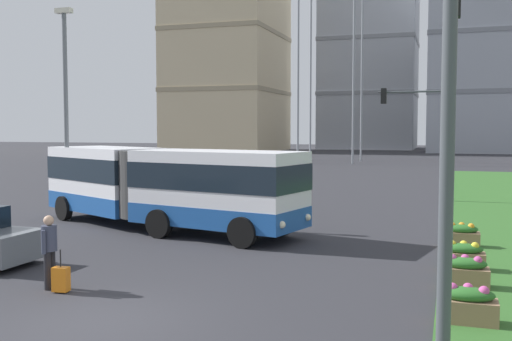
{
  "coord_description": "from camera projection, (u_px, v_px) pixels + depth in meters",
  "views": [
    {
      "loc": [
        6.44,
        -9.87,
        3.76
      ],
      "look_at": [
        -0.5,
        11.32,
        2.2
      ],
      "focal_mm": 41.99,
      "sensor_mm": 36.0,
      "label": 1
    }
  ],
  "objects": [
    {
      "name": "traffic_light_near_right",
      "position": [
        450.0,
        79.0,
        7.75
      ],
      "size": [
        0.28,
        4.25,
        6.43
      ],
      "color": "#474C51",
      "rests_on": "ground"
    },
    {
      "name": "flower_planter_3",
      "position": [
        461.0,
        235.0,
        18.79
      ],
      "size": [
        1.1,
        0.56,
        0.74
      ],
      "color": "#937051",
      "rests_on": "grass_median"
    },
    {
      "name": "articulated_bus",
      "position": [
        161.0,
        185.0,
        22.43
      ],
      "size": [
        11.87,
        6.28,
        3.0
      ],
      "color": "white",
      "rests_on": "ground"
    },
    {
      "name": "traffic_light_far_right",
      "position": [
        426.0,
        123.0,
        30.59
      ],
      "size": [
        3.76,
        0.28,
        5.86
      ],
      "color": "#474C51",
      "rests_on": "ground"
    },
    {
      "name": "apartment_tower_west",
      "position": [
        228.0,
        37.0,
        101.18
      ],
      "size": [
        17.08,
        19.84,
        38.53
      ],
      "color": "beige",
      "rests_on": "ground"
    },
    {
      "name": "ground_plane",
      "position": [
        99.0,
        323.0,
        11.62
      ],
      "size": [
        260.0,
        260.0,
        0.0
      ],
      "primitive_type": "plane",
      "color": "#2D2D33"
    },
    {
      "name": "flower_planter_2",
      "position": [
        463.0,
        256.0,
        15.71
      ],
      "size": [
        1.1,
        0.56,
        0.74
      ],
      "color": "#937051",
      "rests_on": "grass_median"
    },
    {
      "name": "car_navy_sedan",
      "position": [
        221.0,
        181.0,
        34.08
      ],
      "size": [
        4.53,
        2.31,
        1.58
      ],
      "color": "#19234C",
      "rests_on": "ground"
    },
    {
      "name": "streetlight_left",
      "position": [
        66.0,
        105.0,
        24.28
      ],
      "size": [
        0.7,
        0.28,
        8.6
      ],
      "color": "slate",
      "rests_on": "ground"
    },
    {
      "name": "apartment_tower_westcentre",
      "position": [
        370.0,
        44.0,
        112.86
      ],
      "size": [
        17.35,
        16.28,
        39.27
      ],
      "color": "#9EA3AD",
      "rests_on": "ground"
    },
    {
      "name": "rolling_suitcase",
      "position": [
        61.0,
        279.0,
        13.73
      ],
      "size": [
        0.39,
        0.28,
        0.97
      ],
      "color": "orange",
      "rests_on": "ground"
    },
    {
      "name": "flower_planter_0",
      "position": [
        468.0,
        304.0,
        11.37
      ],
      "size": [
        1.1,
        0.56,
        0.74
      ],
      "color": "#937051",
      "rests_on": "grass_median"
    },
    {
      "name": "flower_planter_1",
      "position": [
        465.0,
        271.0,
        13.99
      ],
      "size": [
        1.1,
        0.56,
        0.74
      ],
      "color": "#937051",
      "rests_on": "grass_median"
    },
    {
      "name": "pedestrian_crossing",
      "position": [
        49.0,
        247.0,
        14.02
      ],
      "size": [
        0.36,
        0.58,
        1.74
      ],
      "color": "black",
      "rests_on": "ground"
    }
  ]
}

